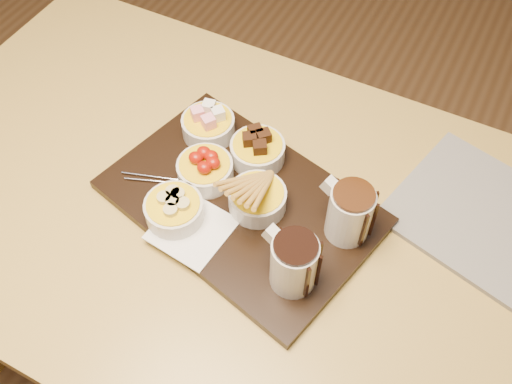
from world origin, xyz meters
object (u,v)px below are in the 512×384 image
at_px(newspaper, 491,222).
at_px(dining_table, 205,223).
at_px(pitcher_dark_chocolate, 294,264).
at_px(bowl_strawberries, 205,171).
at_px(serving_board, 241,203).
at_px(pitcher_milk_chocolate, 350,214).

bearing_deg(newspaper, dining_table, -145.58).
bearing_deg(dining_table, pitcher_dark_chocolate, -21.79).
height_order(dining_table, bowl_strawberries, bowl_strawberries).
bearing_deg(pitcher_dark_chocolate, serving_board, 160.02).
bearing_deg(pitcher_milk_chocolate, bowl_strawberries, -163.61).
relative_size(dining_table, pitcher_milk_chocolate, 12.01).
height_order(bowl_strawberries, pitcher_milk_chocolate, pitcher_milk_chocolate).
bearing_deg(dining_table, pitcher_milk_chocolate, 7.42).
xyz_separation_m(bowl_strawberries, pitcher_milk_chocolate, (0.27, 0.01, 0.03)).
bearing_deg(serving_board, newspaper, 36.50).
relative_size(serving_board, newspaper, 1.43).
xyz_separation_m(serving_board, pitcher_milk_chocolate, (0.19, 0.03, 0.06)).
bearing_deg(pitcher_dark_chocolate, dining_table, 172.34).
xyz_separation_m(dining_table, bowl_strawberries, (-0.00, 0.02, 0.14)).
distance_m(bowl_strawberries, newspaper, 0.51).
bearing_deg(newspaper, bowl_strawberries, -148.18).
bearing_deg(dining_table, bowl_strawberries, 92.68).
height_order(pitcher_milk_chocolate, newspaper, pitcher_milk_chocolate).
distance_m(pitcher_dark_chocolate, pitcher_milk_chocolate, 0.13).
height_order(dining_table, pitcher_milk_chocolate, pitcher_milk_chocolate).
bearing_deg(newspaper, serving_board, -143.23).
distance_m(serving_board, pitcher_dark_chocolate, 0.19).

